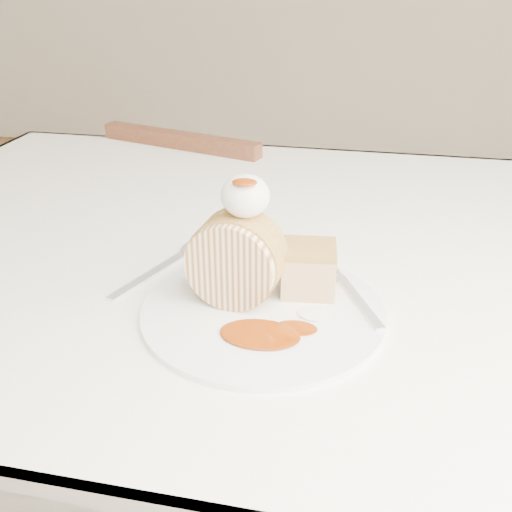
# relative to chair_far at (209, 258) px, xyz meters

# --- Properties ---
(table) EXTENTS (1.40, 0.90, 0.75)m
(table) POSITION_rel_chair_far_xyz_m (0.30, -0.49, 0.21)
(table) COLOR white
(table) RESTS_ON ground
(chair_far) EXTENTS (0.46, 0.46, 0.78)m
(chair_far) POSITION_rel_chair_far_xyz_m (0.00, 0.00, 0.00)
(chair_far) COLOR brown
(chair_far) RESTS_ON ground
(plate) EXTENTS (0.30, 0.30, 0.01)m
(plate) POSITION_rel_chair_far_xyz_m (0.26, -0.67, 0.31)
(plate) COLOR white
(plate) RESTS_ON table
(roulade_slice) EXTENTS (0.10, 0.06, 0.10)m
(roulade_slice) POSITION_rel_chair_far_xyz_m (0.23, -0.66, 0.36)
(roulade_slice) COLOR beige
(roulade_slice) RESTS_ON plate
(cake_chunk) EXTENTS (0.07, 0.06, 0.05)m
(cake_chunk) POSITION_rel_chair_far_xyz_m (0.31, -0.63, 0.34)
(cake_chunk) COLOR #B38B43
(cake_chunk) RESTS_ON plate
(whipped_cream) EXTENTS (0.05, 0.05, 0.05)m
(whipped_cream) POSITION_rel_chair_far_xyz_m (0.24, -0.66, 0.43)
(whipped_cream) COLOR white
(whipped_cream) RESTS_ON roulade_slice
(caramel_drizzle) EXTENTS (0.03, 0.02, 0.01)m
(caramel_drizzle) POSITION_rel_chair_far_xyz_m (0.24, -0.67, 0.46)
(caramel_drizzle) COLOR #782A05
(caramel_drizzle) RESTS_ON whipped_cream
(caramel_pool) EXTENTS (0.09, 0.06, 0.00)m
(caramel_pool) POSITION_rel_chair_far_xyz_m (0.27, -0.73, 0.31)
(caramel_pool) COLOR #782A05
(caramel_pool) RESTS_ON plate
(fork) EXTENTS (0.09, 0.15, 0.00)m
(fork) POSITION_rel_chair_far_xyz_m (0.37, -0.64, 0.31)
(fork) COLOR silver
(fork) RESTS_ON plate
(spoon) EXTENTS (0.08, 0.16, 0.00)m
(spoon) POSITION_rel_chair_far_xyz_m (0.11, -0.62, 0.31)
(spoon) COLOR silver
(spoon) RESTS_ON table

